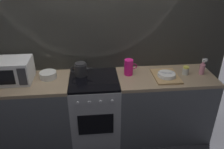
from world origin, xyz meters
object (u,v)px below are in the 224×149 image
Objects in this scene: spice_jar at (186,70)px; kettle at (81,69)px; stove_unit at (95,109)px; mixing_bowl at (48,75)px; spray_bottle at (202,68)px; pitcher at (129,67)px; dish_pile at (166,75)px; microwave at (11,71)px.

kettle is at bearing 175.69° from spice_jar.
mixing_bowl is at bearing 171.46° from stove_unit.
spray_bottle reaches higher than stove_unit.
pitcher is 0.99× the size of spray_bottle.
dish_pile is 0.48m from spray_bottle.
stove_unit is 4.43× the size of spray_bottle.
kettle is at bearing 175.93° from spray_bottle.
mixing_bowl is 1.00× the size of pitcher.
microwave is at bearing 179.19° from spice_jar.
pitcher is at bearing 10.39° from stove_unit.
microwave is 2.30× the size of mixing_bowl.
spice_jar is at bearing 12.14° from dish_pile.
mixing_bowl is 1.44m from dish_pile.
kettle is 2.71× the size of spice_jar.
microwave is 1.15× the size of dish_pile.
kettle is 0.40m from mixing_bowl.
spray_bottle is at bearing -0.96° from microwave.
spice_jar reaches higher than dish_pile.
microwave reaches higher than pitcher.
kettle is 1.42× the size of pitcher.
dish_pile is (1.04, -0.16, -0.06)m from kettle.
pitcher is (0.59, -0.04, 0.02)m from kettle.
microwave is 0.42m from mixing_bowl.
spray_bottle is (1.91, -0.07, 0.04)m from mixing_bowl.
mixing_bowl is at bearing 175.18° from dish_pile.
pitcher is 0.47m from dish_pile.
microwave is at bearing -178.68° from pitcher.
dish_pile is at bearing -2.49° from stove_unit.
pitcher is 0.50× the size of dish_pile.
stove_unit is at bearing -179.61° from spray_bottle.
spray_bottle is (1.36, 0.01, 0.53)m from stove_unit.
spray_bottle is (1.51, -0.11, -0.00)m from kettle.
kettle is 1.52m from spray_bottle.
microwave is at bearing 177.11° from stove_unit.
spice_jar is at bearing -2.16° from mixing_bowl.
stove_unit is 2.25× the size of dish_pile.
mixing_bowl is 0.50× the size of dish_pile.
spray_bottle is (0.92, -0.07, -0.02)m from pitcher.
stove_unit is 8.57× the size of spice_jar.
pitcher is (1.39, 0.03, -0.03)m from microwave.
microwave is at bearing 179.04° from spray_bottle.
spray_bottle reaches higher than kettle.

